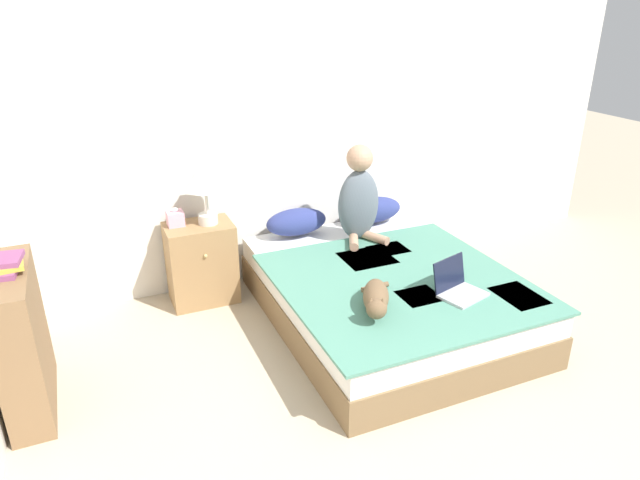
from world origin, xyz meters
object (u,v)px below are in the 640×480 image
object	(u,v)px
cat_tabby	(376,298)
tissue_box	(175,218)
laptop_open	(458,287)
table_lamp	(205,178)
pillow_far	(373,210)
bookshelf	(22,341)
bed	(385,295)
book_stack_top	(4,265)
pillow_near	(296,222)
nightstand	(202,263)
person_sitting	(359,198)

from	to	relation	value
cat_tabby	tissue_box	world-z (taller)	tissue_box
laptop_open	table_lamp	xyz separation A→B (m)	(-1.32, 1.34, 0.53)
pillow_far	bookshelf	world-z (taller)	bookshelf
bookshelf	pillow_far	bearing A→B (deg)	17.84
bed	table_lamp	world-z (taller)	table_lamp
bed	book_stack_top	bearing A→B (deg)	-179.84
book_stack_top	pillow_near	bearing A→B (deg)	23.59
nightstand	table_lamp	xyz separation A→B (m)	(0.08, -0.00, 0.68)
bed	tissue_box	world-z (taller)	tissue_box
person_sitting	tissue_box	world-z (taller)	person_sitting
bed	pillow_near	xyz separation A→B (m)	(-0.35, 0.86, 0.32)
laptop_open	nightstand	world-z (taller)	laptop_open
pillow_far	person_sitting	distance (m)	0.46
cat_tabby	table_lamp	xyz separation A→B (m)	(-0.72, 1.31, 0.49)
bed	book_stack_top	xyz separation A→B (m)	(-2.34, -0.01, 0.70)
laptop_open	nightstand	xyz separation A→B (m)	(-1.40, 1.34, -0.15)
table_lamp	book_stack_top	size ratio (longest dim) A/B	2.03
bookshelf	book_stack_top	world-z (taller)	book_stack_top
bed	nightstand	xyz separation A→B (m)	(-1.15, 0.84, 0.11)
bed	pillow_far	bearing A→B (deg)	67.77
pillow_far	laptop_open	world-z (taller)	laptop_open
person_sitting	tissue_box	distance (m)	1.41
nightstand	table_lamp	size ratio (longest dim) A/B	1.28
cat_tabby	tissue_box	bearing A→B (deg)	-117.22
bed	book_stack_top	size ratio (longest dim) A/B	8.26
person_sitting	book_stack_top	bearing A→B (deg)	-166.20
bed	laptop_open	distance (m)	0.62
bed	nightstand	world-z (taller)	nightstand
pillow_near	tissue_box	distance (m)	0.97
person_sitting	bookshelf	bearing A→B (deg)	-166.22
laptop_open	table_lamp	world-z (taller)	table_lamp
book_stack_top	laptop_open	bearing A→B (deg)	-10.86
bookshelf	person_sitting	bearing A→B (deg)	13.78
bed	pillow_near	bearing A→B (deg)	112.28
person_sitting	bookshelf	distance (m)	2.51
pillow_far	person_sitting	size ratio (longest dim) A/B	0.67
cat_tabby	table_lamp	bearing A→B (deg)	-123.21
pillow_near	tissue_box	world-z (taller)	tissue_box
person_sitting	book_stack_top	size ratio (longest dim) A/B	3.11
cat_tabby	bookshelf	xyz separation A→B (m)	(-2.00, 0.47, -0.07)
pillow_near	person_sitting	distance (m)	0.55
table_lamp	nightstand	bearing A→B (deg)	178.90
bookshelf	table_lamp	bearing A→B (deg)	33.44
person_sitting	laptop_open	xyz separation A→B (m)	(0.18, -1.09, -0.29)
cat_tabby	bookshelf	size ratio (longest dim) A/B	0.55
bed	bookshelf	world-z (taller)	bookshelf
tissue_box	book_stack_top	xyz separation A→B (m)	(-1.04, -0.90, 0.22)
pillow_near	pillow_far	size ratio (longest dim) A/B	1.00
cat_tabby	laptop_open	distance (m)	0.60
cat_tabby	table_lamp	world-z (taller)	table_lamp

